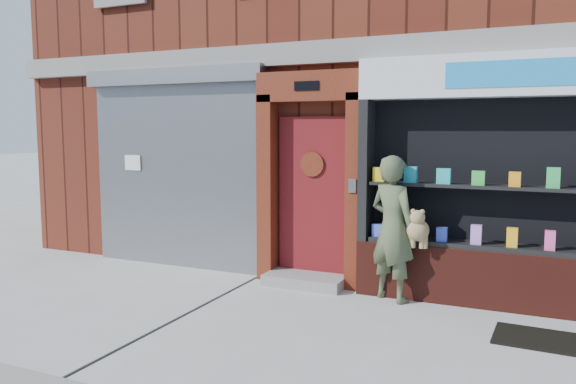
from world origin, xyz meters
The scene contains 7 objects.
ground centered at (0.00, 0.00, 0.00)m, with size 80.00×80.00×0.00m, color #9E9E99.
building centered at (0.00, 5.99, 4.00)m, with size 12.00×8.16×8.00m.
shutter_bay centered at (-3.00, 1.93, 1.72)m, with size 3.10×0.30×3.04m.
red_door_bay centered at (-0.75, 1.86, 1.46)m, with size 1.52×0.58×2.90m.
pharmacy_bay centered at (1.75, 1.81, 1.37)m, with size 3.50×0.41×3.00m.
woman centered at (0.50, 1.55, 0.91)m, with size 0.85×0.69×1.81m.
doormat centered at (2.21, 0.83, 0.01)m, with size 0.93×0.65×0.02m, color black.
Camera 1 is at (2.11, -5.23, 2.13)m, focal length 35.00 mm.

